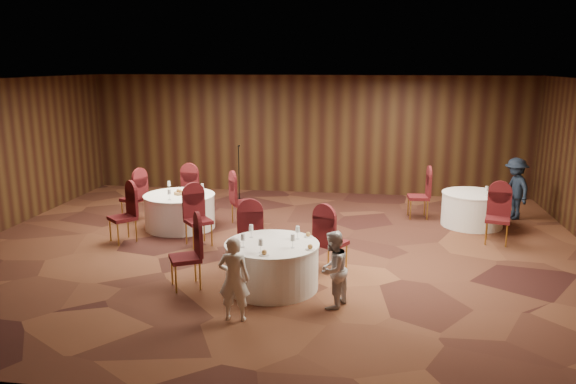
# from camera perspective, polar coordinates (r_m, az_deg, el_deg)

# --- Properties ---
(ground) EXTENTS (12.00, 12.00, 0.00)m
(ground) POSITION_cam_1_polar(r_m,az_deg,el_deg) (10.88, -1.20, -5.85)
(ground) COLOR black
(ground) RESTS_ON ground
(room_shell) EXTENTS (12.00, 12.00, 12.00)m
(room_shell) POSITION_cam_1_polar(r_m,az_deg,el_deg) (10.42, -1.25, 4.43)
(room_shell) COLOR silver
(room_shell) RESTS_ON ground
(table_main) EXTENTS (1.50, 1.50, 0.74)m
(table_main) POSITION_cam_1_polar(r_m,az_deg,el_deg) (9.00, -1.63, -7.43)
(table_main) COLOR white
(table_main) RESTS_ON ground
(table_left) EXTENTS (1.53, 1.53, 0.74)m
(table_left) POSITION_cam_1_polar(r_m,az_deg,el_deg) (12.41, -10.93, -1.90)
(table_left) COLOR white
(table_left) RESTS_ON ground
(table_right) EXTENTS (1.34, 1.34, 0.74)m
(table_right) POSITION_cam_1_polar(r_m,az_deg,el_deg) (13.00, 18.22, -1.65)
(table_right) COLOR white
(table_right) RESTS_ON ground
(chairs_main) EXTENTS (2.95, 1.95, 1.00)m
(chairs_main) POSITION_cam_1_polar(r_m,az_deg,el_deg) (9.59, -3.11, -5.36)
(chairs_main) COLOR #450D17
(chairs_main) RESTS_ON ground
(chairs_left) EXTENTS (3.23, 3.13, 1.00)m
(chairs_left) POSITION_cam_1_polar(r_m,az_deg,el_deg) (12.40, -11.01, -1.33)
(chairs_left) COLOR #450D17
(chairs_left) RESTS_ON ground
(chairs_right) EXTENTS (2.00, 2.30, 1.00)m
(chairs_right) POSITION_cam_1_polar(r_m,az_deg,el_deg) (12.54, 16.59, -1.47)
(chairs_right) COLOR #450D17
(chairs_right) RESTS_ON ground
(tabletop_main) EXTENTS (1.15, 1.13, 0.22)m
(tabletop_main) POSITION_cam_1_polar(r_m,az_deg,el_deg) (8.73, -0.79, -4.82)
(tabletop_main) COLOR silver
(tabletop_main) RESTS_ON table_main
(tabletop_left) EXTENTS (0.88, 0.87, 0.22)m
(tabletop_left) POSITION_cam_1_polar(r_m,az_deg,el_deg) (12.31, -10.97, 0.11)
(tabletop_left) COLOR silver
(tabletop_left) RESTS_ON table_left
(tabletop_right) EXTENTS (0.08, 0.08, 0.22)m
(tabletop_right) POSITION_cam_1_polar(r_m,az_deg,el_deg) (12.66, 19.54, 0.30)
(tabletop_right) COLOR silver
(tabletop_right) RESTS_ON table_right
(mic_stand) EXTENTS (0.24, 0.24, 1.45)m
(mic_stand) POSITION_cam_1_polar(r_m,az_deg,el_deg) (14.69, -4.98, 0.75)
(mic_stand) COLOR black
(mic_stand) RESTS_ON ground
(woman_a) EXTENTS (0.45, 0.31, 1.21)m
(woman_a) POSITION_cam_1_polar(r_m,az_deg,el_deg) (7.86, -5.51, -8.78)
(woman_a) COLOR silver
(woman_a) RESTS_ON ground
(woman_b) EXTENTS (0.62, 0.69, 1.16)m
(woman_b) POSITION_cam_1_polar(r_m,az_deg,el_deg) (8.27, 4.56, -7.86)
(woman_b) COLOR silver
(woman_b) RESTS_ON ground
(man_c) EXTENTS (0.80, 1.04, 1.42)m
(man_c) POSITION_cam_1_polar(r_m,az_deg,el_deg) (13.83, 22.07, 0.32)
(man_c) COLOR black
(man_c) RESTS_ON ground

